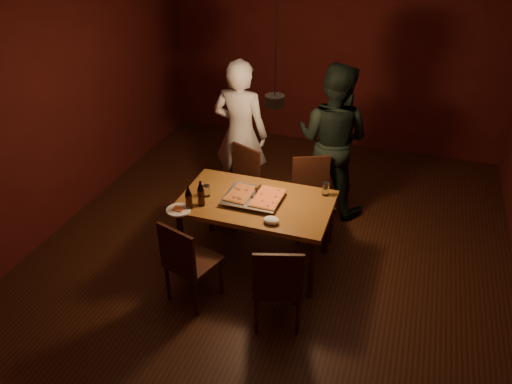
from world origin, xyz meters
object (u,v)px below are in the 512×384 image
(chair_far_left, at_px, (240,178))
(pizza_tray, at_px, (253,198))
(beer_bottle_b, at_px, (201,193))
(diner_dark, at_px, (333,140))
(dining_table, at_px, (256,207))
(chair_near_left, at_px, (186,257))
(beer_bottle_a, at_px, (189,198))
(chair_near_right, at_px, (278,280))
(pendant_lamp, at_px, (275,100))
(plate_slice, at_px, (179,210))
(chair_far_right, at_px, (312,190))
(diner_white, at_px, (241,134))

(chair_far_left, height_order, pizza_tray, chair_far_left)
(beer_bottle_b, height_order, diner_dark, diner_dark)
(dining_table, bearing_deg, diner_dark, 68.86)
(chair_near_left, distance_m, beer_bottle_a, 0.58)
(chair_far_left, xyz_separation_m, chair_near_left, (0.04, -1.53, 0.00))
(chair_near_right, xyz_separation_m, pendant_lamp, (-0.35, 0.99, 1.22))
(dining_table, height_order, chair_near_left, chair_near_left)
(plate_slice, bearing_deg, pizza_tray, 33.17)
(chair_far_left, height_order, plate_slice, chair_far_left)
(plate_slice, bearing_deg, pendant_lamp, 36.36)
(diner_dark, distance_m, pendant_lamp, 1.47)
(chair_near_left, relative_size, chair_near_right, 1.00)
(chair_far_left, relative_size, pizza_tray, 1.01)
(beer_bottle_b, height_order, pendant_lamp, pendant_lamp)
(chair_far_right, distance_m, chair_near_right, 1.56)
(chair_far_left, relative_size, beer_bottle_a, 2.23)
(beer_bottle_b, bearing_deg, chair_near_right, -31.46)
(chair_far_right, height_order, diner_white, diner_white)
(beer_bottle_a, distance_m, pendant_lamp, 1.23)
(dining_table, relative_size, plate_slice, 6.31)
(chair_far_right, distance_m, pizza_tray, 0.89)
(diner_white, bearing_deg, chair_far_right, 159.23)
(pizza_tray, distance_m, diner_white, 1.25)
(chair_far_left, relative_size, chair_far_right, 1.00)
(chair_far_right, bearing_deg, chair_near_right, 67.88)
(dining_table, distance_m, diner_white, 1.27)
(chair_far_left, bearing_deg, diner_white, -47.07)
(plate_slice, bearing_deg, diner_dark, 56.04)
(chair_far_right, relative_size, beer_bottle_a, 2.23)
(diner_white, distance_m, diner_dark, 1.09)
(chair_near_right, relative_size, pizza_tray, 0.95)
(beer_bottle_a, height_order, plate_slice, beer_bottle_a)
(dining_table, bearing_deg, chair_far_left, 120.93)
(chair_far_right, bearing_deg, diner_dark, -123.94)
(pizza_tray, height_order, diner_white, diner_white)
(chair_far_left, bearing_deg, plate_slice, 104.29)
(beer_bottle_a, xyz_separation_m, diner_white, (-0.01, 1.46, 0.03))
(pizza_tray, bearing_deg, chair_near_right, -57.56)
(diner_dark, xyz_separation_m, pendant_lamp, (-0.38, -1.14, 0.85))
(chair_far_right, distance_m, plate_slice, 1.57)
(beer_bottle_a, bearing_deg, beer_bottle_b, 48.97)
(chair_near_right, xyz_separation_m, beer_bottle_a, (-1.03, 0.48, 0.34))
(pendant_lamp, bearing_deg, dining_table, -128.01)
(dining_table, height_order, diner_dark, diner_dark)
(plate_slice, relative_size, diner_white, 0.13)
(dining_table, xyz_separation_m, plate_slice, (-0.65, -0.41, 0.08))
(pizza_tray, bearing_deg, diner_dark, 68.89)
(chair_far_left, distance_m, diner_white, 0.54)
(beer_bottle_a, xyz_separation_m, pendant_lamp, (0.69, 0.50, 0.89))
(chair_far_right, height_order, plate_slice, chair_far_right)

